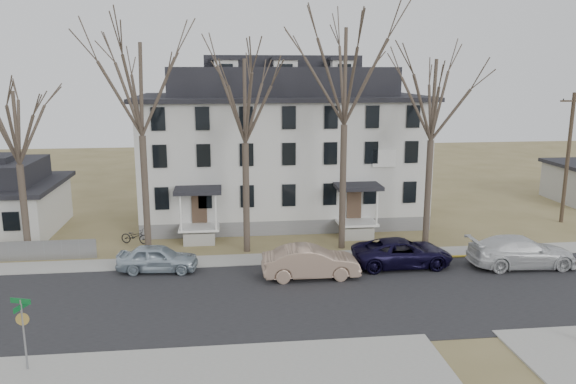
{
  "coord_description": "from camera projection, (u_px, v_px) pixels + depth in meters",
  "views": [
    {
      "loc": [
        -6.29,
        -23.65,
        11.02
      ],
      "look_at": [
        -2.52,
        9.0,
        3.88
      ],
      "focal_mm": 35.0,
      "sensor_mm": 36.0,
      "label": 1
    }
  ],
  "objects": [
    {
      "name": "tree_far_left",
      "position": [
        139.0,
        82.0,
        32.09
      ],
      "size": [
        8.4,
        8.4,
        13.72
      ],
      "color": "#473B31",
      "rests_on": "ground"
    },
    {
      "name": "car_navy",
      "position": [
        402.0,
        253.0,
        32.08
      ],
      "size": [
        5.7,
        2.68,
        1.58
      ],
      "primitive_type": "imported",
      "rotation": [
        0.0,
        0.0,
        1.58
      ],
      "color": "black",
      "rests_on": "ground"
    },
    {
      "name": "tree_center",
      "position": [
        345.0,
        69.0,
        33.28
      ],
      "size": [
        9.0,
        9.0,
        14.7
      ],
      "color": "#473B31",
      "rests_on": "ground"
    },
    {
      "name": "car_tan",
      "position": [
        311.0,
        263.0,
        30.27
      ],
      "size": [
        5.23,
        1.83,
        1.72
      ],
      "primitive_type": "imported",
      "rotation": [
        0.0,
        0.0,
        1.57
      ],
      "color": "tan",
      "rests_on": "ground"
    },
    {
      "name": "street_sign",
      "position": [
        23.0,
        324.0,
        20.63
      ],
      "size": [
        0.82,
        0.82,
        2.9
      ],
      "rotation": [
        0.0,
        0.0,
        -0.32
      ],
      "color": "gray",
      "rests_on": "ground"
    },
    {
      "name": "near_sidewalk_left",
      "position": [
        182.0,
        382.0,
        20.25
      ],
      "size": [
        20.0,
        5.0,
        0.08
      ],
      "primitive_type": "cube",
      "color": "#A09F97",
      "rests_on": "ground"
    },
    {
      "name": "car_silver",
      "position": [
        158.0,
        259.0,
        31.24
      ],
      "size": [
        4.58,
        2.19,
        1.51
      ],
      "primitive_type": "imported",
      "rotation": [
        0.0,
        0.0,
        1.48
      ],
      "color": "#AFC0CB",
      "rests_on": "ground"
    },
    {
      "name": "utility_pole_far",
      "position": [
        568.0,
        157.0,
        40.63
      ],
      "size": [
        2.0,
        0.28,
        9.5
      ],
      "color": "#3D3023",
      "rests_on": "ground"
    },
    {
      "name": "boarding_house",
      "position": [
        281.0,
        147.0,
        42.07
      ],
      "size": [
        20.8,
        12.36,
        12.05
      ],
      "color": "slate",
      "rests_on": "ground"
    },
    {
      "name": "main_road",
      "position": [
        354.0,
        296.0,
        27.94
      ],
      "size": [
        120.0,
        10.0,
        0.04
      ],
      "primitive_type": "cube",
      "color": "#27272A",
      "rests_on": "ground"
    },
    {
      "name": "yellow_curb",
      "position": [
        417.0,
        259.0,
        33.46
      ],
      "size": [
        14.0,
        0.25,
        0.06
      ],
      "primitive_type": "cube",
      "color": "gold",
      "rests_on": "ground"
    },
    {
      "name": "bicycle_left",
      "position": [
        135.0,
        237.0,
        36.24
      ],
      "size": [
        2.02,
        1.24,
        1.0
      ],
      "primitive_type": "imported",
      "rotation": [
        0.0,
        0.0,
        1.24
      ],
      "color": "black",
      "rests_on": "ground"
    },
    {
      "name": "tree_mid_right",
      "position": [
        433.0,
        94.0,
        34.21
      ],
      "size": [
        7.8,
        7.8,
        12.74
      ],
      "color": "#473B31",
      "rests_on": "ground"
    },
    {
      "name": "tree_mid_left",
      "position": [
        244.0,
        95.0,
        32.92
      ],
      "size": [
        7.8,
        7.8,
        12.74
      ],
      "color": "#473B31",
      "rests_on": "ground"
    },
    {
      "name": "ground",
      "position": [
        364.0,
        313.0,
        26.0
      ],
      "size": [
        120.0,
        120.0,
        0.0
      ],
      "primitive_type": "plane",
      "color": "olive",
      "rests_on": "ground"
    },
    {
      "name": "car_white",
      "position": [
        521.0,
        252.0,
        31.95
      ],
      "size": [
        6.11,
        2.65,
        1.75
      ],
      "primitive_type": "imported",
      "rotation": [
        0.0,
        0.0,
        1.54
      ],
      "color": "silver",
      "rests_on": "ground"
    },
    {
      "name": "tree_bungalow",
      "position": [
        15.0,
        123.0,
        31.78
      ],
      "size": [
        6.6,
        6.6,
        10.78
      ],
      "color": "#473B31",
      "rests_on": "ground"
    },
    {
      "name": "far_sidewalk",
      "position": [
        331.0,
        257.0,
        33.77
      ],
      "size": [
        120.0,
        2.0,
        0.08
      ],
      "primitive_type": "cube",
      "color": "#A09F97",
      "rests_on": "ground"
    }
  ]
}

